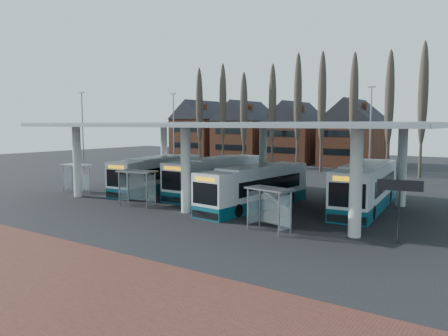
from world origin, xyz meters
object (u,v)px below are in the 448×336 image
Objects in this scene: shelter_1 at (138,180)px; shelter_0 at (77,172)px; bus_0 at (158,174)px; bus_1 at (217,177)px; bus_3 at (366,187)px; shelter_2 at (271,199)px; bus_2 at (256,188)px.

shelter_0 is at bearing 159.14° from shelter_1.
bus_0 reaches higher than shelter_0.
bus_3 is at bearing 3.64° from bus_1.
bus_1 is 3.79× the size of shelter_1.
bus_1 is 0.96× the size of bus_3.
bus_2 is at bearing 138.55° from shelter_2.
bus_1 is 12.93m from shelter_0.
bus_1 is 4.02× the size of shelter_2.
shelter_1 is (4.08, -6.62, 0.47)m from bus_0.
bus_2 reaches higher than shelter_0.
bus_2 is at bearing -16.86° from bus_0.
bus_2 reaches higher than shelter_1.
bus_2 is at bearing -29.86° from bus_1.
shelter_0 is at bearing -176.47° from shelter_2.
bus_3 reaches higher than bus_0.
shelter_0 is (-11.29, -6.29, 0.31)m from bus_1.
bus_2 is 3.67× the size of shelter_1.
shelter_0 is 0.96× the size of shelter_2.
bus_3 reaches higher than shelter_1.
shelter_1 is at bearing -145.94° from bus_2.
shelter_1 is at bearing -155.43° from bus_3.
shelter_1 is (9.50, -1.63, 0.10)m from shelter_0.
shelter_1 is at bearing -13.24° from shelter_0.
bus_1 reaches higher than shelter_0.
bus_0 is at bearing 39.17° from shelter_0.
bus_0 is at bearing -179.69° from bus_3.
bus_1 reaches higher than bus_2.
bus_0 is 3.92× the size of shelter_2.
shelter_1 is (-14.74, -8.63, 0.37)m from bus_3.
shelter_0 reaches higher than shelter_2.
bus_1 is 6.96m from bus_2.
shelter_0 is 21.85m from shelter_2.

